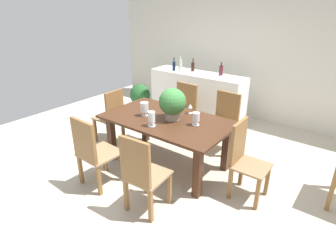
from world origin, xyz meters
name	(u,v)px	position (x,y,z in m)	size (l,w,h in m)	color
ground_plane	(167,163)	(0.00, 0.00, 0.00)	(7.04, 7.04, 0.00)	#BCB29E
back_wall	(245,54)	(0.00, 2.60, 1.30)	(6.40, 0.10, 2.60)	beige
dining_table	(167,126)	(0.00, -0.01, 0.62)	(1.82, 1.06, 0.74)	#422616
chair_far_right	(224,118)	(0.42, 0.98, 0.52)	(0.49, 0.46, 0.94)	brown
chair_head_end	(112,114)	(-1.18, -0.01, 0.52)	(0.42, 0.41, 0.94)	brown
chair_near_right	(142,173)	(0.42, -1.01, 0.53)	(0.45, 0.48, 0.98)	brown
chair_foot_end	(244,157)	(1.18, -0.01, 0.53)	(0.42, 0.41, 0.98)	brown
chair_far_left	(183,107)	(-0.40, 0.99, 0.52)	(0.50, 0.50, 0.95)	brown
chair_near_left	(93,150)	(-0.41, -1.01, 0.53)	(0.48, 0.49, 0.97)	brown
flower_centerpiece	(172,103)	(0.07, 0.02, 0.98)	(0.38, 0.38, 0.45)	gray
crystal_vase_left	(152,118)	(0.00, -0.34, 0.85)	(0.10, 0.10, 0.20)	silver
crystal_vase_center_near	(196,118)	(0.45, 0.04, 0.84)	(0.10, 0.10, 0.18)	silver
crystal_vase_right	(144,108)	(-0.32, -0.12, 0.86)	(0.12, 0.12, 0.20)	silver
wine_glass	(190,106)	(0.15, 0.36, 0.85)	(0.07, 0.07, 0.15)	silver
kitchen_counter	(196,97)	(-0.58, 1.73, 0.49)	(1.96, 0.52, 0.98)	white
wine_bottle_green	(193,67)	(-0.74, 1.82, 1.08)	(0.07, 0.07, 0.26)	black
wine_bottle_dark	(221,70)	(-0.13, 1.84, 1.08)	(0.08, 0.08, 0.25)	#511E28
wine_bottle_tall	(180,65)	(-0.93, 1.65, 1.11)	(0.07, 0.07, 0.31)	#B2BFB7
wine_bottle_clear	(174,66)	(-1.08, 1.65, 1.08)	(0.06, 0.06, 0.26)	#0F1E38
potted_plant_floor	(140,96)	(-1.94, 1.51, 0.32)	(0.45, 0.45, 0.58)	#9E9384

